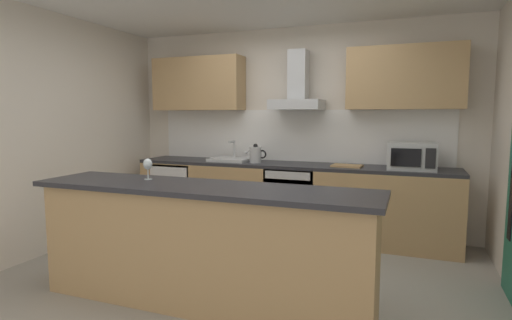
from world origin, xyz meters
The scene contains 15 objects.
ground centered at (0.00, 0.00, -0.01)m, with size 5.47×4.59×0.02m, color gray.
wall_back centered at (0.00, 1.85, 1.30)m, with size 5.47×0.12×2.60m, color silver.
wall_left centered at (-2.29, 0.00, 1.30)m, with size 0.12×4.59×2.60m, color silver.
backsplash_tile centered at (0.00, 1.78, 1.23)m, with size 3.80×0.02×0.66m, color white.
counter_back centered at (0.00, 1.47, 0.45)m, with size 3.93×0.60×0.90m.
counter_island centered at (-0.09, -0.57, 0.48)m, with size 2.76×0.64×0.96m.
upper_cabinets centered at (0.00, 1.62, 1.91)m, with size 3.88×0.32×0.70m.
oven centered at (0.09, 1.45, 0.46)m, with size 0.60×0.62×0.80m.
refrigerator centered at (-1.52, 1.45, 0.43)m, with size 0.58×0.60×0.85m.
microwave centered at (1.42, 1.42, 1.05)m, with size 0.50×0.38×0.30m.
sink centered at (-0.77, 1.46, 0.93)m, with size 0.50×0.40×0.26m.
kettle centered at (-0.40, 1.41, 1.01)m, with size 0.29×0.15×0.24m.
range_hood centered at (0.09, 1.58, 1.79)m, with size 0.62×0.45×0.72m.
wine_glass centered at (-0.65, -0.47, 1.08)m, with size 0.08×0.08×0.18m.
chopping_board centered at (0.73, 1.42, 0.91)m, with size 0.34×0.22×0.02m, color tan.
Camera 1 is at (1.41, -3.30, 1.50)m, focal length 28.57 mm.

